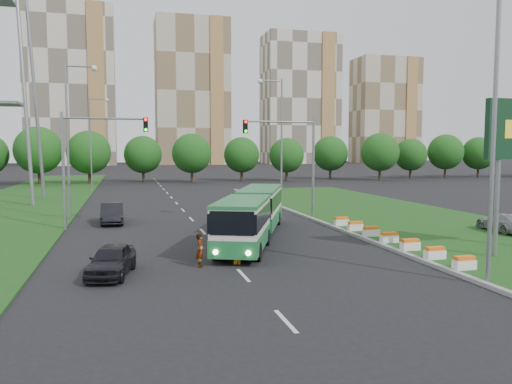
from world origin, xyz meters
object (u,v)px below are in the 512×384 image
object	(u,v)px
pedestrian	(200,250)
shopping_trolley	(237,258)
car_median	(503,222)
articulated_bus	(249,214)
traffic_mast_median	(294,151)
car_left_far	(112,213)
traffic_mast_left	(88,151)
car_left_near	(111,260)

from	to	relation	value
pedestrian	shopping_trolley	size ratio (longest dim) A/B	3.03
car_median	shopping_trolley	world-z (taller)	car_median
articulated_bus	car_median	distance (m)	16.63
traffic_mast_median	car_left_far	bearing A→B (deg)	174.45
traffic_mast_left	articulated_bus	size ratio (longest dim) A/B	0.53
car_left_near	car_left_far	distance (m)	15.91
traffic_mast_median	pedestrian	xyz separation A→B (m)	(-9.38, -13.98, -4.56)
car_left_far	car_median	world-z (taller)	car_left_far
car_median	traffic_mast_left	bearing A→B (deg)	-13.68
car_left_far	shopping_trolley	world-z (taller)	car_left_far
traffic_mast_median	car_median	world-z (taller)	traffic_mast_median
pedestrian	shopping_trolley	bearing A→B (deg)	-66.71
traffic_mast_left	pedestrian	bearing A→B (deg)	-66.01
articulated_bus	car_left_far	xyz separation A→B (m)	(-8.36, 8.65, -0.77)
traffic_mast_median	car_left_near	bearing A→B (deg)	-132.53
traffic_mast_left	articulated_bus	distance (m)	12.24
car_left_far	car_median	distance (m)	27.20
car_left_far	shopping_trolley	xyz separation A→B (m)	(6.20, -15.09, -0.49)
car_median	pedestrian	distance (m)	20.80
shopping_trolley	car_median	bearing A→B (deg)	35.85
car_left_near	car_median	size ratio (longest dim) A/B	0.96
traffic_mast_median	shopping_trolley	size ratio (longest dim) A/B	15.25
traffic_mast_median	car_median	distance (m)	15.50
car_left_far	pedestrian	bearing A→B (deg)	-75.27
traffic_mast_median	car_left_near	xyz separation A→B (m)	(-13.37, -14.57, -4.66)
pedestrian	shopping_trolley	world-z (taller)	pedestrian
car_left_far	car_median	xyz separation A→B (m)	(24.77, -11.24, 0.00)
traffic_mast_median	car_left_far	distance (m)	14.56
articulated_bus	pedestrian	distance (m)	7.80
articulated_bus	car_left_near	distance (m)	10.81
traffic_mast_median	articulated_bus	distance (m)	9.86
car_median	traffic_mast_median	bearing A→B (deg)	-36.85
traffic_mast_median	shopping_trolley	xyz separation A→B (m)	(-7.56, -13.75, -5.09)
pedestrian	car_median	bearing A→B (deg)	-62.49
traffic_mast_median	pedestrian	world-z (taller)	traffic_mast_median
shopping_trolley	pedestrian	bearing A→B (deg)	-148.78
traffic_mast_left	car_left_near	xyz separation A→B (m)	(1.79, -13.57, -4.66)
traffic_mast_median	traffic_mast_left	distance (m)	15.19
traffic_mast_left	articulated_bus	world-z (taller)	traffic_mast_left
car_left_far	shopping_trolley	size ratio (longest dim) A/B	8.71
traffic_mast_median	shopping_trolley	bearing A→B (deg)	-118.79
traffic_mast_left	car_left_far	size ratio (longest dim) A/B	1.75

